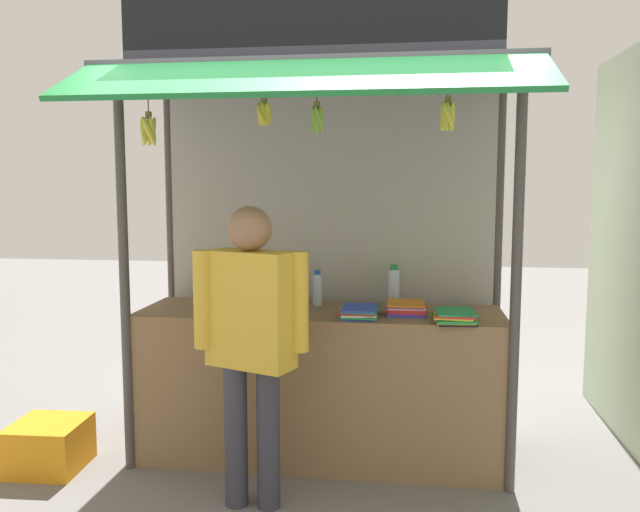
% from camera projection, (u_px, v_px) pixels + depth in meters
% --- Properties ---
extents(ground_plane, '(20.00, 20.00, 0.00)m').
position_uv_depth(ground_plane, '(320.00, 455.00, 4.23)').
color(ground_plane, slate).
extents(stall_counter, '(2.30, 0.68, 0.96)m').
position_uv_depth(stall_counter, '(320.00, 384.00, 4.17)').
color(stall_counter, olive).
rests_on(stall_counter, ground).
extents(stall_structure, '(2.50, 1.53, 2.80)m').
position_uv_depth(stall_structure, '(322.00, 196.00, 4.15)').
color(stall_structure, '#4C4742').
rests_on(stall_structure, ground).
extents(water_bottle_right, '(0.08, 0.08, 0.27)m').
position_uv_depth(water_bottle_right, '(394.00, 287.00, 4.27)').
color(water_bottle_right, silver).
rests_on(water_bottle_right, stall_counter).
extents(water_bottle_far_right, '(0.06, 0.06, 0.22)m').
position_uv_depth(water_bottle_far_right, '(296.00, 292.00, 4.22)').
color(water_bottle_far_right, silver).
rests_on(water_bottle_far_right, stall_counter).
extents(water_bottle_front_left, '(0.07, 0.07, 0.23)m').
position_uv_depth(water_bottle_front_left, '(317.00, 289.00, 4.30)').
color(water_bottle_front_left, silver).
rests_on(water_bottle_front_left, stall_counter).
extents(water_bottle_back_right, '(0.08, 0.08, 0.27)m').
position_uv_depth(water_bottle_back_right, '(232.00, 285.00, 4.35)').
color(water_bottle_back_right, silver).
rests_on(water_bottle_back_right, stall_counter).
extents(magazine_stack_mid_right, '(0.25, 0.30, 0.06)m').
position_uv_depth(magazine_stack_mid_right, '(359.00, 312.00, 3.93)').
color(magazine_stack_mid_right, blue).
rests_on(magazine_stack_mid_right, stall_counter).
extents(magazine_stack_mid_left, '(0.25, 0.30, 0.07)m').
position_uv_depth(magazine_stack_mid_left, '(454.00, 316.00, 3.77)').
color(magazine_stack_mid_left, black).
rests_on(magazine_stack_mid_left, stall_counter).
extents(magazine_stack_far_left, '(0.20, 0.25, 0.09)m').
position_uv_depth(magazine_stack_far_left, '(253.00, 303.00, 4.16)').
color(magazine_stack_far_left, blue).
rests_on(magazine_stack_far_left, stall_counter).
extents(magazine_stack_rear_center, '(0.26, 0.27, 0.07)m').
position_uv_depth(magazine_stack_rear_center, '(406.00, 308.00, 4.01)').
color(magazine_stack_rear_center, blue).
rests_on(magazine_stack_rear_center, stall_counter).
extents(banana_bunch_inner_right, '(0.09, 0.10, 0.27)m').
position_uv_depth(banana_bunch_inner_right, '(317.00, 119.00, 3.55)').
color(banana_bunch_inner_right, '#332D23').
extents(banana_bunch_leftmost, '(0.10, 0.10, 0.27)m').
position_uv_depth(banana_bunch_leftmost, '(447.00, 116.00, 3.45)').
color(banana_bunch_leftmost, '#332D23').
extents(banana_bunch_inner_left, '(0.12, 0.11, 0.34)m').
position_uv_depth(banana_bunch_inner_left, '(149.00, 130.00, 3.69)').
color(banana_bunch_inner_left, '#332D23').
extents(banana_bunch_rightmost, '(0.09, 0.09, 0.23)m').
position_uv_depth(banana_bunch_rightmost, '(264.00, 113.00, 3.59)').
color(banana_bunch_rightmost, '#332D23').
extents(vendor_person, '(0.63, 0.35, 1.65)m').
position_uv_depth(vendor_person, '(251.00, 329.00, 3.46)').
color(vendor_person, '#383842').
rests_on(vendor_person, ground).
extents(plastic_crate, '(0.44, 0.44, 0.30)m').
position_uv_depth(plastic_crate, '(49.00, 445.00, 4.02)').
color(plastic_crate, orange).
rests_on(plastic_crate, ground).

